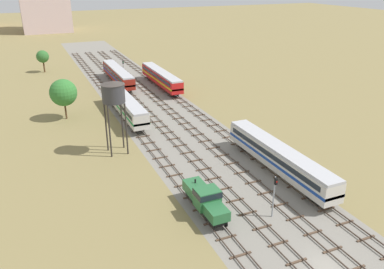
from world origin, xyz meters
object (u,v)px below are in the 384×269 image
shunter_loco_far_left_nearest (206,198)px  passenger_coach_far_left_mid (125,104)px  passenger_coach_centre_near (278,156)px  water_tower (113,93)px  signal_post_near (274,192)px  passenger_coach_centre_midfar (161,77)px  passenger_coach_left_far (118,74)px  signal_post_nearest (123,68)px

shunter_loco_far_left_nearest → passenger_coach_far_left_mid: size_ratio=0.38×
passenger_coach_centre_near → passenger_coach_far_left_mid: bearing=113.2°
shunter_loco_far_left_nearest → passenger_coach_centre_near: (13.38, 4.85, 0.60)m
water_tower → signal_post_near: 27.89m
passenger_coach_centre_midfar → passenger_coach_left_far: size_ratio=1.00×
passenger_coach_centre_near → passenger_coach_centre_midfar: size_ratio=1.00×
passenger_coach_centre_midfar → water_tower: (-18.73, -32.78, 6.93)m
signal_post_near → signal_post_nearest: bearing=90.0°
passenger_coach_centre_midfar → passenger_coach_left_far: 11.49m
passenger_coach_centre_near → signal_post_nearest: 59.28m
passenger_coach_left_far → water_tower: water_tower is taller
water_tower → passenger_coach_centre_near: bearing=-40.1°
passenger_coach_centre_midfar → signal_post_near: 57.55m
passenger_coach_far_left_mid → signal_post_nearest: (6.69, 27.62, 0.76)m
shunter_loco_far_left_nearest → passenger_coach_centre_midfar: size_ratio=0.38×
signal_post_near → passenger_coach_far_left_mid: bearing=99.5°
passenger_coach_far_left_mid → passenger_coach_centre_midfar: (13.38, 17.26, 0.00)m
shunter_loco_far_left_nearest → passenger_coach_left_far: passenger_coach_left_far is taller
passenger_coach_left_far → signal_post_near: signal_post_near is taller
signal_post_nearest → shunter_loco_far_left_nearest: bearing=-96.0°
passenger_coach_centre_near → signal_post_nearest: (-6.69, 58.90, 0.76)m
shunter_loco_far_left_nearest → passenger_coach_left_far: (4.46, 60.62, 0.60)m
shunter_loco_far_left_nearest → passenger_coach_centre_near: 14.25m
passenger_coach_left_far → signal_post_near: (2.23, -64.40, 0.70)m
shunter_loco_far_left_nearest → passenger_coach_centre_near: passenger_coach_centre_near is taller
passenger_coach_centre_near → passenger_coach_left_far: same height
passenger_coach_left_far → signal_post_near: size_ratio=4.23×
passenger_coach_far_left_mid → passenger_coach_left_far: same height
passenger_coach_centre_midfar → water_tower: water_tower is taller
passenger_coach_left_far → signal_post_nearest: (2.23, 3.12, 0.76)m
passenger_coach_left_far → signal_post_near: bearing=-88.0°
passenger_coach_centre_midfar → passenger_coach_centre_near: bearing=-90.0°
passenger_coach_left_far → water_tower: (-9.81, -40.02, 6.93)m
passenger_coach_centre_near → passenger_coach_far_left_mid: 34.02m
passenger_coach_left_far → passenger_coach_far_left_mid: bearing=-100.3°
passenger_coach_centre_near → water_tower: water_tower is taller
passenger_coach_far_left_mid → passenger_coach_centre_midfar: same height
shunter_loco_far_left_nearest → signal_post_near: bearing=-29.4°
passenger_coach_centre_near → signal_post_near: bearing=-127.8°
signal_post_near → passenger_coach_centre_near: bearing=52.2°
passenger_coach_left_far → water_tower: 41.79m
passenger_coach_far_left_mid → signal_post_near: size_ratio=4.23×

